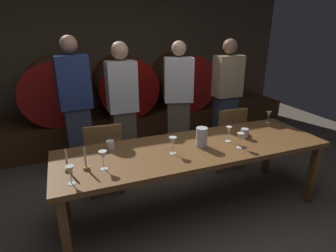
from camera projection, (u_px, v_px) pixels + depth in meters
ground_plane at (185, 230)px, 2.66m from camera, size 8.53×8.53×0.00m
back_wall at (115, 53)px, 4.81m from camera, size 6.56×0.24×2.85m
barrel_shelf at (125, 125)px, 4.74m from camera, size 5.90×0.90×0.50m
wine_barrel_left at (54, 90)px, 4.13m from camera, size 0.93×0.89×0.93m
wine_barrel_center at (124, 85)px, 4.50m from camera, size 0.93×0.89×0.93m
wine_barrel_right at (182, 80)px, 4.86m from camera, size 0.93×0.89×0.93m
dining_table at (194, 152)px, 2.74m from camera, size 2.71×0.83×0.75m
chair_left at (104, 155)px, 3.12m from camera, size 0.42×0.42×0.88m
chair_right at (227, 135)px, 3.68m from camera, size 0.40×0.40×0.88m
guest_far_left at (76, 108)px, 3.38m from camera, size 0.40×0.28×1.78m
guest_center_left at (123, 106)px, 3.62m from camera, size 0.39×0.25×1.70m
guest_center_right at (178, 103)px, 3.76m from camera, size 0.43×0.34×1.70m
guest_far_right at (226, 99)px, 3.94m from camera, size 0.38×0.25×1.72m
candle_left at (67, 165)px, 2.23m from camera, size 0.05×0.05×0.21m
candle_right at (86, 163)px, 2.26m from camera, size 0.05×0.05×0.22m
pitcher at (202, 137)px, 2.69m from camera, size 0.11×0.11×0.20m
wine_glass_far_left at (70, 172)px, 2.04m from camera, size 0.06×0.06×0.15m
wine_glass_left at (103, 156)px, 2.24m from camera, size 0.07×0.07×0.17m
wine_glass_center_left at (173, 142)px, 2.52m from camera, size 0.07×0.07×0.17m
wine_glass_center_right at (229, 131)px, 2.80m from camera, size 0.06×0.06×0.16m
wine_glass_right at (240, 138)px, 2.65m from camera, size 0.07×0.07×0.15m
wine_glass_far_right at (269, 115)px, 3.34m from camera, size 0.06×0.06×0.15m
cup_left at (110, 145)px, 2.64m from camera, size 0.07×0.07×0.09m
cup_right at (244, 133)px, 2.91m from camera, size 0.08×0.08×0.10m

